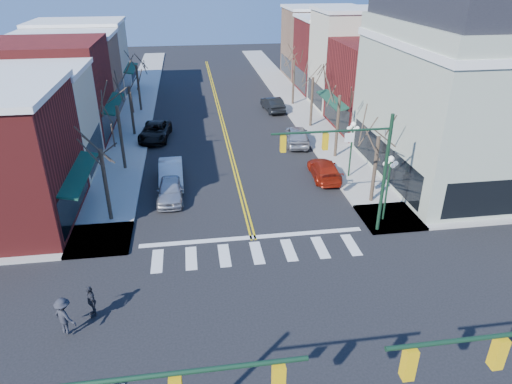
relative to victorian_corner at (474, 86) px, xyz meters
name	(u,v)px	position (x,y,z in m)	size (l,w,h in m)	color
ground	(278,333)	(-16.50, -14.50, -6.66)	(160.00, 160.00, 0.00)	black
sidewalk_left	(122,164)	(-25.25, 5.50, -6.58)	(3.50, 70.00, 0.15)	#9E9B93
sidewalk_right	(335,152)	(-7.75, 5.50, -6.58)	(3.50, 70.00, 0.15)	#9E9B93
bldg_left_stucco_a	(20,125)	(-32.00, 5.00, -2.91)	(10.00, 7.00, 7.50)	beige
bldg_left_brick_b	(47,91)	(-32.00, 13.00, -2.41)	(10.00, 9.00, 8.50)	maroon
bldg_left_tan	(68,75)	(-32.00, 21.25, -2.76)	(10.00, 7.50, 7.80)	#976E53
bldg_left_stucco_b	(82,60)	(-32.00, 29.00, -2.56)	(10.00, 8.00, 8.20)	beige
bldg_right_brick_a	(390,87)	(-1.00, 11.25, -2.66)	(10.00, 8.50, 8.00)	maroon
bldg_right_stucco	(362,60)	(-1.00, 19.00, -1.66)	(10.00, 7.00, 10.00)	beige
bldg_right_brick_b	(340,55)	(-1.00, 26.50, -2.41)	(10.00, 8.00, 8.50)	maroon
bldg_right_tan	(322,43)	(-1.00, 34.50, -2.16)	(10.00, 8.00, 9.00)	#976E53
victorian_corner	(474,86)	(0.00, 0.00, 0.00)	(12.25, 14.25, 13.30)	#A2AC95
traffic_mast_far_right	(355,160)	(-10.95, -7.10, -1.95)	(6.60, 0.28, 7.20)	#14331E
lamppost_corner	(389,178)	(-8.30, -6.00, -3.70)	(0.36, 0.36, 4.33)	#14331E
lamppost_midblock	(352,140)	(-8.30, 0.50, -3.70)	(0.36, 0.36, 4.33)	#14331E
tree_left_a	(106,186)	(-24.90, -3.50, -4.28)	(0.24, 0.24, 4.76)	#382B21
tree_left_b	(121,139)	(-24.90, 4.50, -4.14)	(0.24, 0.24, 5.04)	#382B21
tree_left_c	(132,112)	(-24.90, 12.50, -4.38)	(0.24, 0.24, 4.55)	#382B21
tree_left_d	(139,89)	(-24.90, 20.50, -4.21)	(0.24, 0.24, 4.90)	#382B21
tree_right_a	(375,171)	(-8.10, -3.50, -4.35)	(0.24, 0.24, 4.62)	#382B21
tree_right_b	(337,127)	(-8.10, 4.50, -4.07)	(0.24, 0.24, 5.18)	#382B21
tree_right_c	(312,103)	(-8.10, 12.50, -4.24)	(0.24, 0.24, 4.83)	#382B21
tree_right_d	(293,83)	(-8.10, 20.50, -4.17)	(0.24, 0.24, 4.97)	#382B21
car_left_near	(170,190)	(-21.30, -1.12, -5.93)	(1.72, 4.27, 1.45)	#ADACB1
car_left_mid	(171,173)	(-21.30, 1.48, -5.87)	(1.66, 4.77, 1.57)	silver
car_left_far	(155,131)	(-22.90, 11.17, -5.93)	(2.43, 5.27, 1.46)	black
car_right_near	(324,170)	(-10.10, 0.75, -5.98)	(1.89, 4.64, 1.35)	#9B1F0E
car_right_mid	(297,135)	(-10.51, 8.04, -5.84)	(1.94, 4.82, 1.64)	#B3B3B8
car_right_far	(273,104)	(-10.79, 18.44, -5.89)	(1.61, 4.63, 1.53)	black
pedestrian_dark_a	(91,301)	(-24.50, -12.30, -5.73)	(0.91, 0.38, 1.55)	#21232A
pedestrian_dark_b	(64,316)	(-25.40, -13.27, -5.63)	(1.14, 0.65, 1.76)	#21222A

